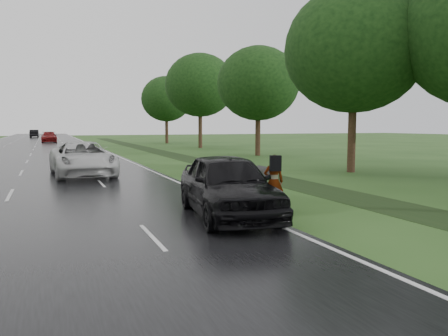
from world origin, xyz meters
TOP-DOWN VIEW (x-y plane):
  - road at (0.00, 45.00)m, footprint 14.00×180.00m
  - edge_stripe_east at (6.75, 45.00)m, footprint 0.12×180.00m
  - center_line at (0.00, 45.00)m, footprint 0.12×180.00m
  - drainage_ditch at (11.50, 18.71)m, footprint 2.20×120.00m
  - tree_east_b at (17.00, 10.00)m, footprint 7.60×7.60m
  - tree_east_c at (18.20, 24.00)m, footprint 7.00×7.00m
  - tree_east_d at (17.80, 38.00)m, footprint 8.00×8.00m
  - tree_east_f at (17.50, 52.00)m, footprint 7.20×7.20m
  - pedestrian at (7.83, 2.18)m, footprint 0.82×0.83m
  - white_pickup at (3.00, 13.56)m, footprint 3.18×6.36m
  - dark_sedan at (6.00, 1.48)m, footprint 2.72×5.45m
  - far_car_red at (1.71, 61.99)m, footprint 2.24×5.49m
  - far_car_dark at (-1.00, 91.94)m, footprint 1.84×4.94m

SIDE VIEW (x-z plane):
  - road at x=0.00m, z-range 0.00..0.04m
  - drainage_ditch at x=11.50m, z-range -0.24..0.32m
  - edge_stripe_east at x=6.75m, z-range 0.04..0.05m
  - center_line at x=0.00m, z-range 0.04..0.05m
  - far_car_red at x=1.71m, z-range 0.04..1.63m
  - far_car_dark at x=-1.00m, z-range 0.04..1.65m
  - pedestrian at x=7.83m, z-range 0.03..1.72m
  - white_pickup at x=3.00m, z-range 0.04..1.77m
  - dark_sedan at x=6.00m, z-range 0.04..1.82m
  - tree_east_c at x=18.20m, z-range 1.49..10.78m
  - tree_east_f at x=17.50m, z-range 1.56..11.18m
  - tree_east_b at x=17.00m, z-range 1.63..11.74m
  - tree_east_d at x=17.80m, z-range 1.77..12.53m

